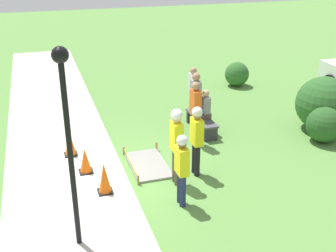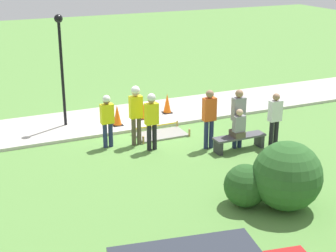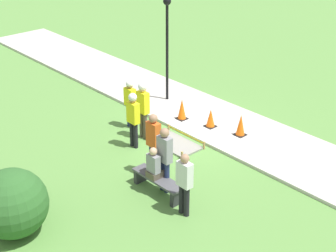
{
  "view_description": "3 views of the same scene",
  "coord_description": "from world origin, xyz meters",
  "px_view_note": "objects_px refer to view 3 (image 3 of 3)",
  "views": [
    {
      "loc": [
        9.06,
        -1.77,
        5.32
      ],
      "look_at": [
        -0.33,
        1.23,
        1.06
      ],
      "focal_mm": 45.0,
      "sensor_mm": 36.0,
      "label": 1
    },
    {
      "loc": [
        6.07,
        15.34,
        5.97
      ],
      "look_at": [
        0.02,
        1.99,
        0.8
      ],
      "focal_mm": 55.0,
      "sensor_mm": 36.0,
      "label": 2
    },
    {
      "loc": [
        -10.74,
        10.38,
        7.71
      ],
      "look_at": [
        -0.58,
        1.2,
        0.92
      ],
      "focal_mm": 55.0,
      "sensor_mm": 36.0,
      "label": 3
    }
  ],
  "objects_px": {
    "traffic_cone_far_patch": "(211,118)",
    "lamppost_near": "(167,34)",
    "bystander_in_orange_shirt": "(154,141)",
    "park_bench": "(158,182)",
    "bystander_in_white_shirt": "(165,156)",
    "worker_supervisor": "(130,100)",
    "worker_trainee": "(133,115)",
    "person_seated_on_bench": "(154,166)",
    "traffic_cone_sidewalk_edge": "(182,109)",
    "worker_assistant": "(143,104)",
    "bystander_in_gray_shirt": "(184,181)",
    "traffic_cone_near_patch": "(241,125)"
  },
  "relations": [
    {
      "from": "traffic_cone_sidewalk_edge",
      "to": "person_seated_on_bench",
      "type": "height_order",
      "value": "person_seated_on_bench"
    },
    {
      "from": "person_seated_on_bench",
      "to": "worker_supervisor",
      "type": "xyz_separation_m",
      "value": [
        3.5,
        -1.97,
        0.18
      ]
    },
    {
      "from": "person_seated_on_bench",
      "to": "bystander_in_gray_shirt",
      "type": "height_order",
      "value": "bystander_in_gray_shirt"
    },
    {
      "from": "worker_trainee",
      "to": "bystander_in_orange_shirt",
      "type": "height_order",
      "value": "bystander_in_orange_shirt"
    },
    {
      "from": "worker_trainee",
      "to": "bystander_in_white_shirt",
      "type": "distance_m",
      "value": 2.65
    },
    {
      "from": "person_seated_on_bench",
      "to": "worker_assistant",
      "type": "distance_m",
      "value": 3.19
    },
    {
      "from": "park_bench",
      "to": "person_seated_on_bench",
      "type": "relative_size",
      "value": 1.88
    },
    {
      "from": "bystander_in_orange_shirt",
      "to": "park_bench",
      "type": "bearing_deg",
      "value": 146.28
    },
    {
      "from": "worker_trainee",
      "to": "lamppost_near",
      "type": "distance_m",
      "value": 3.97
    },
    {
      "from": "lamppost_near",
      "to": "bystander_in_gray_shirt",
      "type": "bearing_deg",
      "value": 141.42
    },
    {
      "from": "bystander_in_orange_shirt",
      "to": "bystander_in_white_shirt",
      "type": "xyz_separation_m",
      "value": [
        -0.83,
        0.33,
        -0.0
      ]
    },
    {
      "from": "person_seated_on_bench",
      "to": "lamppost_near",
      "type": "distance_m",
      "value": 6.32
    },
    {
      "from": "person_seated_on_bench",
      "to": "lamppost_near",
      "type": "height_order",
      "value": "lamppost_near"
    },
    {
      "from": "worker_trainee",
      "to": "lamppost_near",
      "type": "relative_size",
      "value": 0.48
    },
    {
      "from": "worker_assistant",
      "to": "bystander_in_gray_shirt",
      "type": "relative_size",
      "value": 1.12
    },
    {
      "from": "worker_supervisor",
      "to": "worker_assistant",
      "type": "height_order",
      "value": "worker_assistant"
    },
    {
      "from": "traffic_cone_far_patch",
      "to": "bystander_in_white_shirt",
      "type": "height_order",
      "value": "bystander_in_white_shirt"
    },
    {
      "from": "worker_trainee",
      "to": "bystander_in_orange_shirt",
      "type": "bearing_deg",
      "value": 159.9
    },
    {
      "from": "worker_supervisor",
      "to": "bystander_in_orange_shirt",
      "type": "xyz_separation_m",
      "value": [
        -2.81,
        1.39,
        0.09
      ]
    },
    {
      "from": "traffic_cone_sidewalk_edge",
      "to": "person_seated_on_bench",
      "type": "xyz_separation_m",
      "value": [
        -2.66,
        3.52,
        0.35
      ]
    },
    {
      "from": "traffic_cone_far_patch",
      "to": "worker_trainee",
      "type": "relative_size",
      "value": 0.35
    },
    {
      "from": "traffic_cone_sidewalk_edge",
      "to": "person_seated_on_bench",
      "type": "bearing_deg",
      "value": 127.08
    },
    {
      "from": "bystander_in_gray_shirt",
      "to": "worker_assistant",
      "type": "bearing_deg",
      "value": -26.08
    },
    {
      "from": "worker_assistant",
      "to": "traffic_cone_sidewalk_edge",
      "type": "bearing_deg",
      "value": -88.73
    },
    {
      "from": "person_seated_on_bench",
      "to": "bystander_in_white_shirt",
      "type": "height_order",
      "value": "bystander_in_white_shirt"
    },
    {
      "from": "person_seated_on_bench",
      "to": "worker_supervisor",
      "type": "bearing_deg",
      "value": -29.3
    },
    {
      "from": "person_seated_on_bench",
      "to": "lamppost_near",
      "type": "bearing_deg",
      "value": -45.16
    },
    {
      "from": "person_seated_on_bench",
      "to": "traffic_cone_sidewalk_edge",
      "type": "bearing_deg",
      "value": -52.92
    },
    {
      "from": "bystander_in_white_shirt",
      "to": "worker_supervisor",
      "type": "bearing_deg",
      "value": -25.36
    },
    {
      "from": "park_bench",
      "to": "worker_assistant",
      "type": "distance_m",
      "value": 3.32
    },
    {
      "from": "worker_supervisor",
      "to": "worker_trainee",
      "type": "bearing_deg",
      "value": 145.67
    },
    {
      "from": "worker_supervisor",
      "to": "worker_assistant",
      "type": "relative_size",
      "value": 0.88
    },
    {
      "from": "park_bench",
      "to": "worker_supervisor",
      "type": "xyz_separation_m",
      "value": [
        3.59,
        -1.92,
        0.66
      ]
    },
    {
      "from": "traffic_cone_far_patch",
      "to": "worker_supervisor",
      "type": "relative_size",
      "value": 0.38
    },
    {
      "from": "bystander_in_gray_shirt",
      "to": "bystander_in_white_shirt",
      "type": "distance_m",
      "value": 1.17
    },
    {
      "from": "traffic_cone_far_patch",
      "to": "lamppost_near",
      "type": "relative_size",
      "value": 0.17
    },
    {
      "from": "worker_supervisor",
      "to": "worker_trainee",
      "type": "relative_size",
      "value": 0.93
    },
    {
      "from": "bystander_in_orange_shirt",
      "to": "bystander_in_white_shirt",
      "type": "distance_m",
      "value": 0.89
    },
    {
      "from": "traffic_cone_near_patch",
      "to": "lamppost_near",
      "type": "distance_m",
      "value": 4.32
    },
    {
      "from": "bystander_in_orange_shirt",
      "to": "bystander_in_white_shirt",
      "type": "relative_size",
      "value": 1.0
    },
    {
      "from": "person_seated_on_bench",
      "to": "bystander_in_gray_shirt",
      "type": "distance_m",
      "value": 1.26
    },
    {
      "from": "traffic_cone_sidewalk_edge",
      "to": "bystander_in_white_shirt",
      "type": "bearing_deg",
      "value": 130.44
    },
    {
      "from": "park_bench",
      "to": "worker_assistant",
      "type": "height_order",
      "value": "worker_assistant"
    },
    {
      "from": "traffic_cone_sidewalk_edge",
      "to": "bystander_in_orange_shirt",
      "type": "height_order",
      "value": "bystander_in_orange_shirt"
    },
    {
      "from": "traffic_cone_sidewalk_edge",
      "to": "lamppost_near",
      "type": "bearing_deg",
      "value": -25.81
    },
    {
      "from": "worker_supervisor",
      "to": "bystander_in_orange_shirt",
      "type": "distance_m",
      "value": 3.13
    },
    {
      "from": "lamppost_near",
      "to": "bystander_in_white_shirt",
      "type": "bearing_deg",
      "value": 137.38
    },
    {
      "from": "traffic_cone_sidewalk_edge",
      "to": "lamppost_near",
      "type": "distance_m",
      "value": 2.78
    },
    {
      "from": "traffic_cone_far_patch",
      "to": "worker_supervisor",
      "type": "xyz_separation_m",
      "value": [
        1.91,
        1.85,
        0.58
      ]
    },
    {
      "from": "traffic_cone_far_patch",
      "to": "bystander_in_orange_shirt",
      "type": "height_order",
      "value": "bystander_in_orange_shirt"
    }
  ]
}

